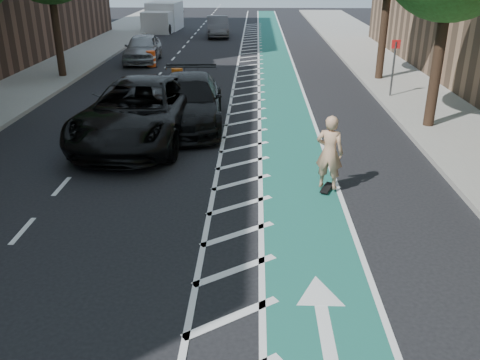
{
  "coord_description": "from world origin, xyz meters",
  "views": [
    {
      "loc": [
        1.84,
        -9.57,
        5.38
      ],
      "look_at": [
        1.53,
        0.41,
        1.1
      ],
      "focal_mm": 38.0,
      "sensor_mm": 36.0,
      "label": 1
    }
  ],
  "objects_px": {
    "suv_near": "(140,111)",
    "barrel_a": "(142,114)",
    "skateboarder": "(330,152)",
    "suv_far": "(188,101)"
  },
  "relations": [
    {
      "from": "suv_near",
      "to": "barrel_a",
      "type": "height_order",
      "value": "suv_near"
    },
    {
      "from": "suv_far",
      "to": "barrel_a",
      "type": "distance_m",
      "value": 1.72
    },
    {
      "from": "skateboarder",
      "to": "suv_far",
      "type": "height_order",
      "value": "skateboarder"
    },
    {
      "from": "barrel_a",
      "to": "skateboarder",
      "type": "bearing_deg",
      "value": -42.65
    },
    {
      "from": "suv_near",
      "to": "barrel_a",
      "type": "relative_size",
      "value": 7.7
    },
    {
      "from": "skateboarder",
      "to": "suv_far",
      "type": "bearing_deg",
      "value": -31.48
    },
    {
      "from": "skateboarder",
      "to": "barrel_a",
      "type": "bearing_deg",
      "value": -21.0
    },
    {
      "from": "suv_near",
      "to": "barrel_a",
      "type": "xyz_separation_m",
      "value": [
        -0.3,
        1.48,
        -0.54
      ]
    },
    {
      "from": "suv_near",
      "to": "suv_far",
      "type": "xyz_separation_m",
      "value": [
        1.36,
        1.7,
        -0.11
      ]
    },
    {
      "from": "suv_near",
      "to": "skateboarder",
      "type": "bearing_deg",
      "value": -31.35
    }
  ]
}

